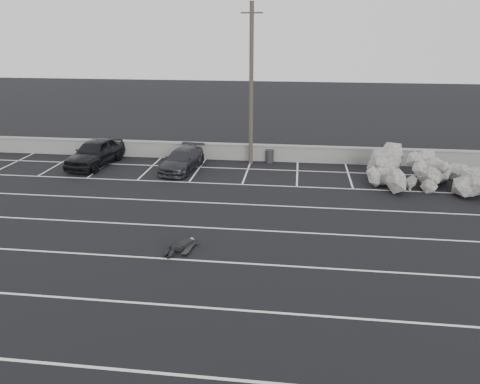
# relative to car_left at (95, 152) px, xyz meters

# --- Properties ---
(ground) EXTENTS (120.00, 120.00, 0.00)m
(ground) POSITION_rel_car_left_xyz_m (8.53, -11.64, -0.82)
(ground) COLOR black
(ground) RESTS_ON ground
(seawall) EXTENTS (50.00, 0.45, 1.06)m
(seawall) POSITION_rel_car_left_xyz_m (8.53, 2.36, -0.27)
(seawall) COLOR gray
(seawall) RESTS_ON ground
(stall_lines) EXTENTS (36.00, 20.05, 0.01)m
(stall_lines) POSITION_rel_car_left_xyz_m (8.45, -7.23, -0.82)
(stall_lines) COLOR silver
(stall_lines) RESTS_ON ground
(car_left) EXTENTS (2.56, 5.04, 1.64)m
(car_left) POSITION_rel_car_left_xyz_m (0.00, 0.00, 0.00)
(car_left) COLOR black
(car_left) RESTS_ON ground
(car_right) EXTENTS (2.30, 4.51, 1.25)m
(car_right) POSITION_rel_car_left_xyz_m (5.60, -0.32, -0.20)
(car_right) COLOR #26262C
(car_right) RESTS_ON ground
(utility_pole) EXTENTS (1.28, 0.26, 9.60)m
(utility_pole) POSITION_rel_car_left_xyz_m (9.57, 1.56, 4.04)
(utility_pole) COLOR #4C4238
(utility_pole) RESTS_ON ground
(trash_bin) EXTENTS (0.71, 0.71, 0.83)m
(trash_bin) POSITION_rel_car_left_xyz_m (10.75, 1.96, -0.40)
(trash_bin) COLOR #29292B
(trash_bin) RESTS_ON ground
(riprap_pile) EXTENTS (6.69, 4.69, 1.65)m
(riprap_pile) POSITION_rel_car_left_xyz_m (19.62, -1.85, -0.19)
(riprap_pile) COLOR #A39F98
(riprap_pile) RESTS_ON ground
(person) EXTENTS (2.52, 2.84, 0.44)m
(person) POSITION_rel_car_left_xyz_m (8.21, -10.57, -0.60)
(person) COLOR black
(person) RESTS_ON ground
(skateboard) EXTENTS (0.32, 0.90, 0.11)m
(skateboard) POSITION_rel_car_left_xyz_m (8.42, -10.89, -0.74)
(skateboard) COLOR black
(skateboard) RESTS_ON ground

